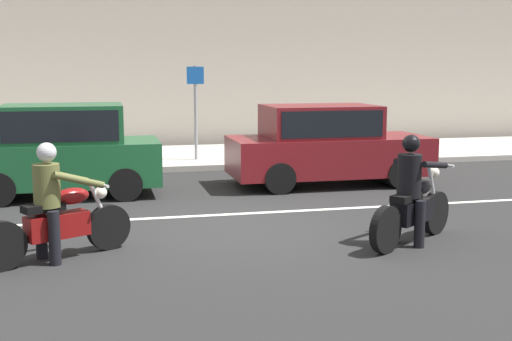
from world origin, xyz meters
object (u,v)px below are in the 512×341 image
at_px(motorcycle_with_rider_black_leather, 412,199).
at_px(street_sign_post, 196,103).
at_px(motorcycle_with_rider_olive, 56,212).
at_px(parked_hatchback_forest_green, 64,149).
at_px(parked_sedan_maroon, 325,144).

height_order(motorcycle_with_rider_black_leather, street_sign_post, street_sign_post).
height_order(motorcycle_with_rider_olive, parked_hatchback_forest_green, parked_hatchback_forest_green).
distance_m(motorcycle_with_rider_olive, street_sign_post, 8.74).
height_order(motorcycle_with_rider_black_leather, parked_hatchback_forest_green, parked_hatchback_forest_green).
bearing_deg(parked_hatchback_forest_green, motorcycle_with_rider_olive, -88.64).
bearing_deg(street_sign_post, motorcycle_with_rider_black_leather, -77.39).
relative_size(parked_sedan_maroon, street_sign_post, 1.75).
bearing_deg(parked_sedan_maroon, motorcycle_with_rider_black_leather, -94.58).
xyz_separation_m(motorcycle_with_rider_black_leather, parked_hatchback_forest_green, (-5.01, 4.82, 0.28)).
distance_m(motorcycle_with_rider_black_leather, parked_hatchback_forest_green, 6.96).
distance_m(motorcycle_with_rider_black_leather, street_sign_post, 8.72).
relative_size(motorcycle_with_rider_olive, street_sign_post, 0.79).
distance_m(motorcycle_with_rider_black_leather, parked_sedan_maroon, 4.87).
xyz_separation_m(motorcycle_with_rider_olive, parked_sedan_maroon, (5.29, 4.54, 0.24)).
height_order(motorcycle_with_rider_olive, parked_sedan_maroon, parked_sedan_maroon).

